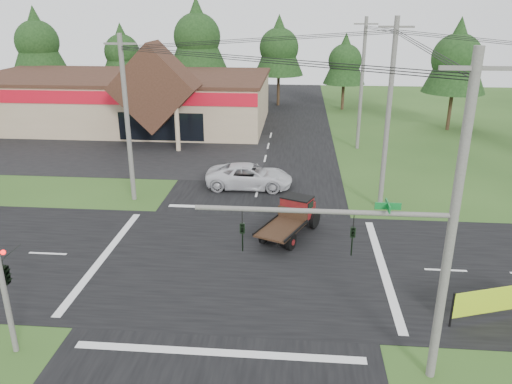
# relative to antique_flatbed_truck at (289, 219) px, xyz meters

# --- Properties ---
(ground) EXTENTS (120.00, 120.00, 0.00)m
(ground) POSITION_rel_antique_flatbed_truck_xyz_m (-2.34, -3.20, -1.03)
(ground) COLOR #274819
(ground) RESTS_ON ground
(road_ns) EXTENTS (12.00, 120.00, 0.02)m
(road_ns) POSITION_rel_antique_flatbed_truck_xyz_m (-2.34, -3.20, -1.02)
(road_ns) COLOR black
(road_ns) RESTS_ON ground
(road_ew) EXTENTS (120.00, 12.00, 0.02)m
(road_ew) POSITION_rel_antique_flatbed_truck_xyz_m (-2.34, -3.20, -1.02)
(road_ew) COLOR black
(road_ew) RESTS_ON ground
(parking_apron) EXTENTS (28.00, 14.00, 0.02)m
(parking_apron) POSITION_rel_antique_flatbed_truck_xyz_m (-16.34, 15.80, -1.01)
(parking_apron) COLOR black
(parking_apron) RESTS_ON ground
(cvs_building) EXTENTS (30.40, 18.20, 9.19)m
(cvs_building) POSITION_rel_antique_flatbed_truck_xyz_m (-18.05, 26.37, 1.75)
(cvs_building) COLOR tan
(cvs_building) RESTS_ON ground
(traffic_signal_mast) EXTENTS (8.12, 0.24, 7.00)m
(traffic_signal_mast) POSITION_rel_antique_flatbed_truck_xyz_m (3.47, -10.70, 3.40)
(traffic_signal_mast) COLOR #595651
(traffic_signal_mast) RESTS_ON ground
(traffic_signal_corner) EXTENTS (0.53, 2.48, 4.40)m
(traffic_signal_corner) POSITION_rel_antique_flatbed_truck_xyz_m (-9.84, -10.52, 2.49)
(traffic_signal_corner) COLOR #595651
(traffic_signal_corner) RESTS_ON ground
(utility_pole_nr) EXTENTS (2.00, 0.30, 11.00)m
(utility_pole_nr) POSITION_rel_antique_flatbed_truck_xyz_m (5.16, -10.70, 4.61)
(utility_pole_nr) COLOR #595651
(utility_pole_nr) RESTS_ON ground
(utility_pole_nw) EXTENTS (2.00, 0.30, 10.50)m
(utility_pole_nw) POSITION_rel_antique_flatbed_truck_xyz_m (-10.34, 4.80, 4.36)
(utility_pole_nw) COLOR #595651
(utility_pole_nw) RESTS_ON ground
(utility_pole_ne) EXTENTS (2.00, 0.30, 11.50)m
(utility_pole_ne) POSITION_rel_antique_flatbed_truck_xyz_m (5.66, 4.80, 4.86)
(utility_pole_ne) COLOR #595651
(utility_pole_ne) RESTS_ON ground
(utility_pole_n) EXTENTS (2.00, 0.30, 11.20)m
(utility_pole_n) POSITION_rel_antique_flatbed_truck_xyz_m (5.66, 18.80, 4.71)
(utility_pole_n) COLOR #595651
(utility_pole_n) RESTS_ON ground
(tree_row_a) EXTENTS (6.72, 6.72, 12.12)m
(tree_row_a) POSITION_rel_antique_flatbed_truck_xyz_m (-32.34, 36.80, 7.02)
(tree_row_a) COLOR #332316
(tree_row_a) RESTS_ON ground
(tree_row_b) EXTENTS (5.60, 5.60, 10.10)m
(tree_row_b) POSITION_rel_antique_flatbed_truck_xyz_m (-22.34, 38.80, 5.67)
(tree_row_b) COLOR #332316
(tree_row_b) RESTS_ON ground
(tree_row_c) EXTENTS (7.28, 7.28, 13.13)m
(tree_row_c) POSITION_rel_antique_flatbed_truck_xyz_m (-12.34, 37.80, 7.69)
(tree_row_c) COLOR #332316
(tree_row_c) RESTS_ON ground
(tree_row_d) EXTENTS (6.16, 6.16, 11.11)m
(tree_row_d) POSITION_rel_antique_flatbed_truck_xyz_m (-2.34, 38.80, 6.35)
(tree_row_d) COLOR #332316
(tree_row_d) RESTS_ON ground
(tree_row_e) EXTENTS (5.04, 5.04, 9.09)m
(tree_row_e) POSITION_rel_antique_flatbed_truck_xyz_m (5.66, 36.80, 5.00)
(tree_row_e) COLOR #332316
(tree_row_e) RESTS_ON ground
(tree_side_ne) EXTENTS (6.16, 6.16, 11.11)m
(tree_side_ne) POSITION_rel_antique_flatbed_truck_xyz_m (15.66, 26.80, 6.35)
(tree_side_ne) COLOR #332316
(tree_side_ne) RESTS_ON ground
(antique_flatbed_truck) EXTENTS (3.71, 5.27, 2.06)m
(antique_flatbed_truck) POSITION_rel_antique_flatbed_truck_xyz_m (0.00, 0.00, 0.00)
(antique_flatbed_truck) COLOR #500B12
(antique_flatbed_truck) RESTS_ON ground
(roadside_banner) EXTENTS (4.34, 1.60, 1.55)m
(roadside_banner) POSITION_rel_antique_flatbed_truck_xyz_m (8.69, -7.09, -0.25)
(roadside_banner) COLOR #A8D01B
(roadside_banner) RESTS_ON ground
(white_pickup) EXTENTS (5.99, 2.76, 1.66)m
(white_pickup) POSITION_rel_antique_flatbed_truck_xyz_m (-2.97, 7.72, -0.20)
(white_pickup) COLOR silver
(white_pickup) RESTS_ON ground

